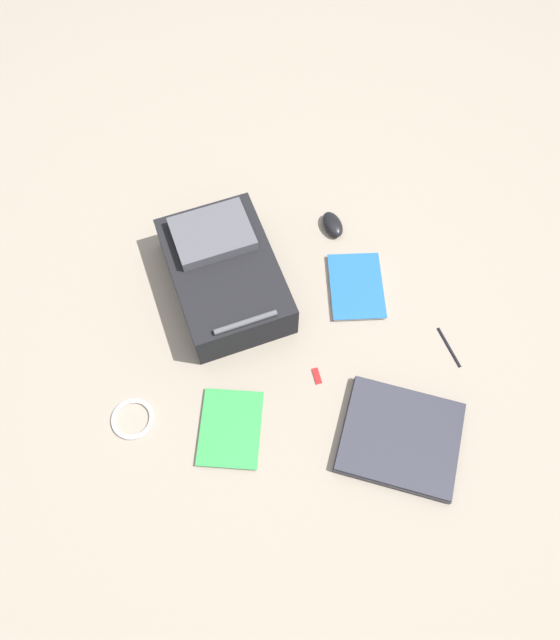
{
  "coord_description": "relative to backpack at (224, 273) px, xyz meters",
  "views": [
    {
      "loc": [
        0.09,
        0.81,
        1.64
      ],
      "look_at": [
        0.04,
        -0.01,
        0.02
      ],
      "focal_mm": 33.99,
      "sensor_mm": 36.0,
      "label": 1
    }
  ],
  "objects": [
    {
      "name": "pen_black",
      "position": [
        -0.66,
        0.25,
        -0.07
      ],
      "size": [
        0.05,
        0.13,
        0.01
      ],
      "primitive_type": "cylinder",
      "rotation": [
        1.57,
        0.0,
        0.31
      ],
      "color": "black",
      "rests_on": "ground_plane"
    },
    {
      "name": "laptop",
      "position": [
        -0.47,
        0.52,
        -0.06
      ],
      "size": [
        0.39,
        0.37,
        0.03
      ],
      "color": "#24242C",
      "rests_on": "ground_plane"
    },
    {
      "name": "backpack",
      "position": [
        0.0,
        0.0,
        0.0
      ],
      "size": [
        0.42,
        0.52,
        0.17
      ],
      "color": "black",
      "rests_on": "ground_plane"
    },
    {
      "name": "book_manual",
      "position": [
        -0.41,
        0.03,
        -0.06
      ],
      "size": [
        0.17,
        0.24,
        0.02
      ],
      "color": "silver",
      "rests_on": "ground_plane"
    },
    {
      "name": "cable_coil",
      "position": [
        0.27,
        0.42,
        -0.07
      ],
      "size": [
        0.12,
        0.12,
        0.01
      ],
      "primitive_type": "torus",
      "color": "silver",
      "rests_on": "ground_plane"
    },
    {
      "name": "ground_plane",
      "position": [
        -0.2,
        0.15,
        -0.07
      ],
      "size": [
        3.47,
        3.47,
        0.0
      ],
      "primitive_type": "plane",
      "color": "gray"
    },
    {
      "name": "usb_stick",
      "position": [
        -0.26,
        0.32,
        -0.07
      ],
      "size": [
        0.03,
        0.05,
        0.01
      ],
      "primitive_type": "cube",
      "rotation": [
        0.0,
        0.0,
        0.19
      ],
      "color": "#B21919",
      "rests_on": "ground_plane"
    },
    {
      "name": "computer_mouse",
      "position": [
        -0.35,
        -0.2,
        -0.05
      ],
      "size": [
        0.09,
        0.11,
        0.04
      ],
      "primitive_type": "ellipsoid",
      "rotation": [
        0.0,
        0.0,
        0.3
      ],
      "color": "black",
      "rests_on": "ground_plane"
    },
    {
      "name": "book_blue",
      "position": [
        -0.0,
        0.47,
        -0.07
      ],
      "size": [
        0.2,
        0.24,
        0.01
      ],
      "color": "silver",
      "rests_on": "ground_plane"
    }
  ]
}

